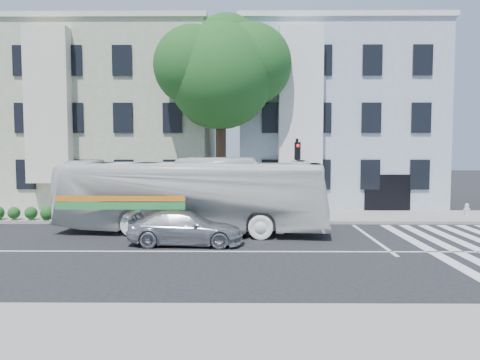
{
  "coord_description": "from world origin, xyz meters",
  "views": [
    {
      "loc": [
        1.23,
        -16.55,
        3.74
      ],
      "look_at": [
        1.07,
        2.59,
        2.4
      ],
      "focal_mm": 35.0,
      "sensor_mm": 36.0,
      "label": 1
    }
  ],
  "objects_px": {
    "fire_hydrant": "(467,209)",
    "sedan": "(186,228)",
    "traffic_signal": "(297,169)",
    "bus": "(192,195)"
  },
  "relations": [
    {
      "from": "fire_hydrant",
      "to": "sedan",
      "type": "bearing_deg",
      "value": -154.35
    },
    {
      "from": "sedan",
      "to": "traffic_signal",
      "type": "relative_size",
      "value": 1.06
    },
    {
      "from": "sedan",
      "to": "fire_hydrant",
      "type": "height_order",
      "value": "sedan"
    },
    {
      "from": "fire_hydrant",
      "to": "traffic_signal",
      "type": "bearing_deg",
      "value": -168.15
    },
    {
      "from": "sedan",
      "to": "fire_hydrant",
      "type": "relative_size",
      "value": 6.68
    },
    {
      "from": "sedan",
      "to": "fire_hydrant",
      "type": "distance_m",
      "value": 15.5
    },
    {
      "from": "sedan",
      "to": "fire_hydrant",
      "type": "bearing_deg",
      "value": -62.01
    },
    {
      "from": "sedan",
      "to": "fire_hydrant",
      "type": "xyz_separation_m",
      "value": [
        13.97,
        6.71,
        -0.15
      ]
    },
    {
      "from": "bus",
      "to": "sedan",
      "type": "height_order",
      "value": "bus"
    },
    {
      "from": "sedan",
      "to": "traffic_signal",
      "type": "xyz_separation_m",
      "value": [
        4.82,
        4.79,
        2.05
      ]
    }
  ]
}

